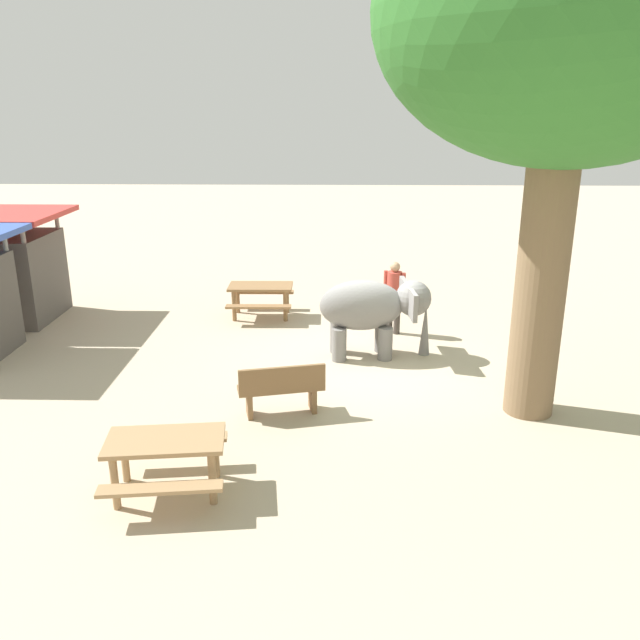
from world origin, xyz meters
TOP-DOWN VIEW (x-y plane):
  - ground_plane at (0.00, 0.00)m, footprint 60.00×60.00m
  - elephant at (0.30, 0.13)m, footprint 1.52×2.27m
  - person_handler at (1.69, -0.40)m, footprint 0.32×0.46m
  - shade_tree_main at (-2.16, -2.32)m, footprint 6.01×5.51m
  - wooden_bench at (-2.40, 1.75)m, footprint 0.71×1.45m
  - picnic_table_near at (2.80, 2.65)m, footprint 1.50×1.52m
  - picnic_table_far at (-4.69, 3.05)m, footprint 1.65×1.66m
  - market_stall_red at (2.55, 8.41)m, footprint 2.50×2.50m

SIDE VIEW (x-z plane):
  - ground_plane at x=0.00m, z-range 0.00..0.00m
  - wooden_bench at x=-2.40m, z-range 0.03..0.91m
  - picnic_table_near at x=2.80m, z-range 0.20..0.98m
  - picnic_table_far at x=-4.69m, z-range 0.20..0.98m
  - person_handler at x=1.69m, z-range 0.14..1.76m
  - elephant at x=0.30m, z-range 0.22..1.79m
  - market_stall_red at x=2.55m, z-range -0.12..2.40m
  - shade_tree_main at x=-2.16m, z-range 1.89..10.08m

